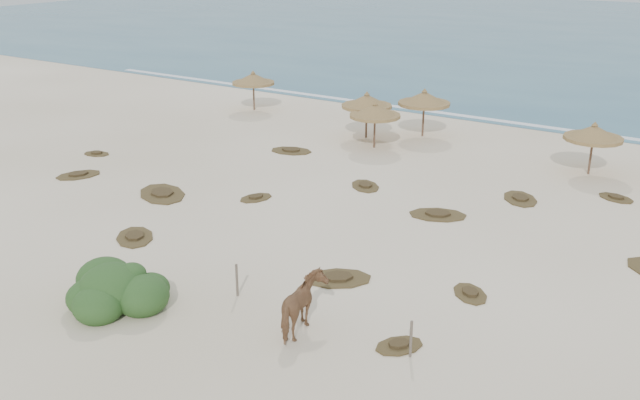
% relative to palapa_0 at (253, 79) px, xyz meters
% --- Properties ---
extents(ground, '(160.00, 160.00, 0.00)m').
position_rel_palapa_0_xyz_m(ground, '(15.66, -19.83, -2.13)').
color(ground, '#FDECD0').
rests_on(ground, ground).
extents(foam_line, '(70.00, 0.60, 0.01)m').
position_rel_palapa_0_xyz_m(foam_line, '(15.66, 6.17, -2.12)').
color(foam_line, white).
rests_on(foam_line, ground).
extents(palapa_0, '(3.51, 3.51, 2.74)m').
position_rel_palapa_0_xyz_m(palapa_0, '(0.00, 0.00, 0.00)').
color(palapa_0, brown).
rests_on(palapa_0, ground).
extents(palapa_1, '(3.45, 3.45, 2.80)m').
position_rel_palapa_0_xyz_m(palapa_1, '(10.10, -2.09, 0.05)').
color(palapa_1, brown).
rests_on(palapa_1, ground).
extents(palapa_2, '(3.92, 3.92, 2.91)m').
position_rel_palapa_0_xyz_m(palapa_2, '(12.79, 0.08, 0.13)').
color(palapa_2, brown).
rests_on(palapa_2, ground).
extents(palapa_3, '(3.17, 3.17, 2.71)m').
position_rel_palapa_0_xyz_m(palapa_3, '(11.55, -3.71, -0.02)').
color(palapa_3, brown).
rests_on(palapa_3, ground).
extents(palapa_4, '(3.70, 3.70, 2.72)m').
position_rel_palapa_0_xyz_m(palapa_4, '(23.01, -1.98, -0.02)').
color(palapa_4, brown).
rests_on(palapa_4, ground).
extents(horse, '(1.45, 2.31, 1.81)m').
position_rel_palapa_0_xyz_m(horse, '(19.56, -22.65, -1.22)').
color(horse, '#966A44').
rests_on(horse, ground).
extents(fence_post_near, '(0.10, 0.10, 1.16)m').
position_rel_palapa_0_xyz_m(fence_post_near, '(16.37, -21.88, -1.55)').
color(fence_post_near, '#66594C').
rests_on(fence_post_near, ground).
extents(fence_post_far, '(0.10, 0.10, 1.16)m').
position_rel_palapa_0_xyz_m(fence_post_far, '(22.88, -22.06, -1.55)').
color(fence_post_far, '#66594C').
rests_on(fence_post_far, ground).
extents(bush, '(3.69, 3.25, 1.65)m').
position_rel_palapa_0_xyz_m(bush, '(13.44, -24.56, -1.59)').
color(bush, '#355C27').
rests_on(bush, ground).
extents(scrub_0, '(2.25, 2.61, 0.16)m').
position_rel_palapa_0_xyz_m(scrub_0, '(1.54, -16.32, -2.08)').
color(scrub_0, brown).
rests_on(scrub_0, ground).
extents(scrub_1, '(3.67, 3.27, 0.16)m').
position_rel_palapa_0_xyz_m(scrub_1, '(7.07, -16.04, -2.08)').
color(scrub_1, brown).
rests_on(scrub_1, ground).
extents(scrub_2, '(1.50, 1.87, 0.16)m').
position_rel_palapa_0_xyz_m(scrub_2, '(11.09, -14.09, -2.08)').
color(scrub_2, brown).
rests_on(scrub_2, ground).
extents(scrub_3, '(2.94, 2.49, 0.16)m').
position_rel_palapa_0_xyz_m(scrub_3, '(18.98, -11.47, -2.08)').
color(scrub_3, brown).
rests_on(scrub_3, ground).
extents(scrub_4, '(1.86, 1.89, 0.16)m').
position_rel_palapa_0_xyz_m(scrub_4, '(22.90, -17.56, -2.08)').
color(scrub_4, brown).
rests_on(scrub_4, ground).
extents(scrub_6, '(2.67, 2.06, 0.16)m').
position_rel_palapa_0_xyz_m(scrub_6, '(8.04, -6.94, -2.08)').
color(scrub_6, brown).
rests_on(scrub_6, ground).
extents(scrub_7, '(2.43, 2.66, 0.16)m').
position_rel_palapa_0_xyz_m(scrub_7, '(21.32, -7.58, -2.08)').
color(scrub_7, brown).
rests_on(scrub_7, ground).
extents(scrub_8, '(1.67, 1.27, 0.16)m').
position_rel_palapa_0_xyz_m(scrub_8, '(-0.66, -13.28, -2.08)').
color(scrub_8, brown).
rests_on(scrub_8, ground).
extents(scrub_9, '(2.85, 2.66, 0.16)m').
position_rel_palapa_0_xyz_m(scrub_9, '(18.57, -19.01, -2.08)').
color(scrub_9, brown).
rests_on(scrub_9, ground).
extents(scrub_10, '(1.97, 1.65, 0.16)m').
position_rel_palapa_0_xyz_m(scrub_10, '(24.99, -5.07, -2.08)').
color(scrub_10, brown).
rests_on(scrub_10, ground).
extents(scrub_11, '(2.64, 2.57, 0.16)m').
position_rel_palapa_0_xyz_m(scrub_11, '(9.83, -20.33, -2.08)').
color(scrub_11, brown).
rests_on(scrub_11, ground).
extents(scrub_12, '(1.65, 1.81, 0.16)m').
position_rel_palapa_0_xyz_m(scrub_12, '(22.38, -21.77, -2.08)').
color(scrub_12, brown).
rests_on(scrub_12, ground).
extents(scrub_13, '(2.29, 2.28, 0.16)m').
position_rel_palapa_0_xyz_m(scrub_13, '(14.49, -9.90, -2.08)').
color(scrub_13, brown).
rests_on(scrub_13, ground).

